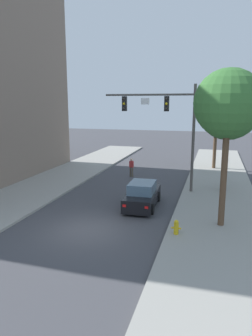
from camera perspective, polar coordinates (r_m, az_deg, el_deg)
name	(u,v)px	position (r m, az deg, el deg)	size (l,w,h in m)	color
ground_plane	(87,230)	(16.55, -7.09, -11.05)	(120.00, 120.00, 0.00)	#424247
sidewalk_right	(219,244)	(15.37, 16.47, -13.00)	(5.00, 60.00, 0.15)	#99968E
traffic_signal_mast	(168,118)	(22.57, 7.55, 8.97)	(6.50, 0.38, 7.50)	#514C47
car_lead_black	(142,196)	(19.68, 2.98, -5.01)	(1.94, 4.29, 1.60)	black
pedestrian_crossing_road	(131,167)	(27.54, 0.99, 0.26)	(0.36, 0.22, 1.64)	brown
fire_hydrant	(176,227)	(15.62, 9.09, -10.52)	(0.48, 0.24, 0.72)	gold
street_tree_nearest	(228,104)	(16.23, 18.07, 10.90)	(3.36, 3.36, 7.89)	brown
street_tree_second	(229,109)	(23.48, 18.11, 10.11)	(4.35, 4.35, 8.00)	brown
street_tree_third	(216,120)	(31.33, 16.07, 8.43)	(2.90, 2.90, 6.17)	brown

